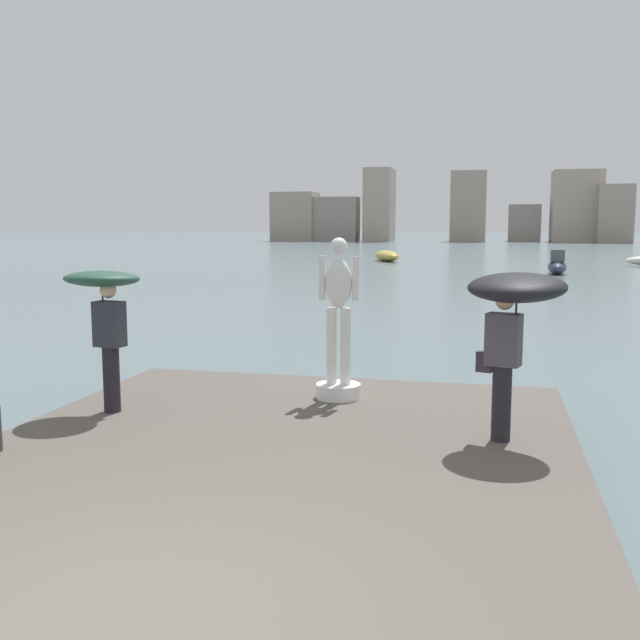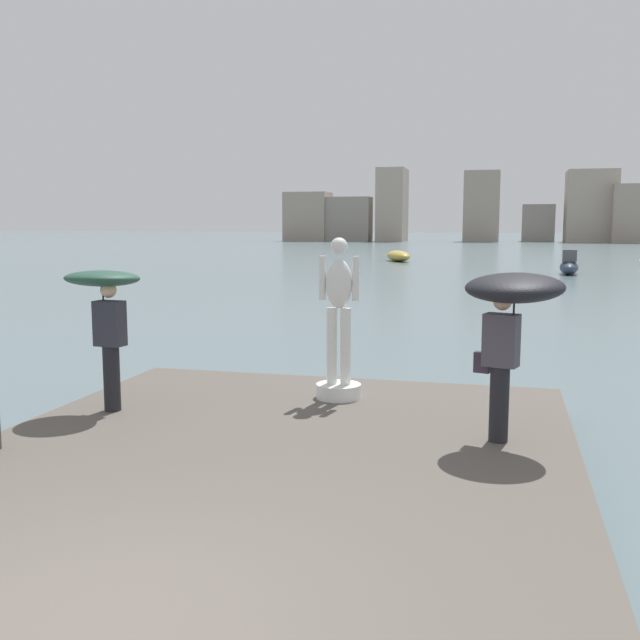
# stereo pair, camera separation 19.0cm
# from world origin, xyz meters

# --- Properties ---
(ground_plane) EXTENTS (400.00, 400.00, 0.00)m
(ground_plane) POSITION_xyz_m (0.00, 40.00, 0.00)
(ground_plane) COLOR slate
(pier) EXTENTS (6.71, 10.53, 0.40)m
(pier) POSITION_xyz_m (0.00, 2.27, 0.20)
(pier) COLOR #564F47
(pier) RESTS_ON ground
(statue_white_figure) EXTENTS (0.65, 0.65, 2.30)m
(statue_white_figure) POSITION_xyz_m (0.22, 6.16, 1.32)
(statue_white_figure) COLOR white
(statue_white_figure) RESTS_ON pier
(onlooker_left) EXTENTS (1.09, 1.10, 1.90)m
(onlooker_left) POSITION_xyz_m (-2.63, 4.76, 1.88)
(onlooker_left) COLOR black
(onlooker_left) RESTS_ON pier
(onlooker_right) EXTENTS (1.37, 1.39, 1.98)m
(onlooker_right) POSITION_xyz_m (2.57, 4.57, 1.98)
(onlooker_right) COLOR black
(onlooker_right) RESTS_ON pier
(boat_near) EXTENTS (1.23, 3.29, 1.43)m
(boat_near) POSITION_xyz_m (6.09, 40.08, 0.51)
(boat_near) COLOR #2D384C
(boat_near) RESTS_ON ground
(boat_far) EXTENTS (3.03, 4.60, 0.83)m
(boat_far) POSITION_xyz_m (-5.49, 52.24, 0.41)
(boat_far) COLOR #B2993D
(boat_far) RESTS_ON ground
(distant_skyline) EXTENTS (68.87, 12.22, 11.92)m
(distant_skyline) POSITION_xyz_m (4.17, 116.63, 5.10)
(distant_skyline) COLOR gray
(distant_skyline) RESTS_ON ground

